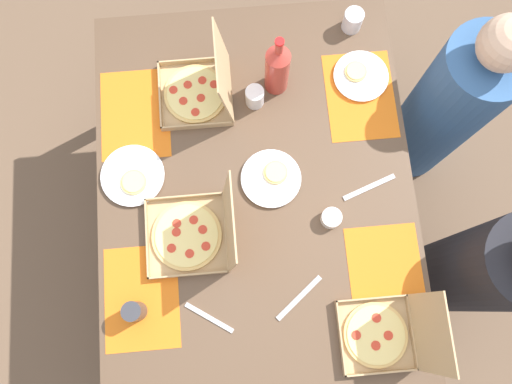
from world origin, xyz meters
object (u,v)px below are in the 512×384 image
(plate_middle, at_px, (271,178))
(soda_bottle, at_px, (277,68))
(pizza_box_center, at_px, (387,334))
(pizza_box_edge_far, at_px, (201,89))
(cup_spare, at_px, (134,311))
(condiment_bowl, at_px, (331,218))
(diner_right_seat, at_px, (474,270))
(cup_red, at_px, (255,97))
(pizza_box_corner_right, at_px, (196,233))
(plate_near_right, at_px, (133,176))
(cup_clear_right, at_px, (353,21))
(plate_near_left, at_px, (360,76))
(diner_left_seat, at_px, (445,110))

(plate_middle, xyz_separation_m, soda_bottle, (-0.37, 0.05, 0.12))
(plate_middle, bearing_deg, pizza_box_center, 29.85)
(pizza_box_edge_far, bearing_deg, cup_spare, -19.23)
(plate_middle, xyz_separation_m, condiment_bowl, (0.17, 0.20, 0.01))
(pizza_box_center, distance_m, diner_right_seat, 0.55)
(plate_middle, relative_size, cup_red, 2.52)
(pizza_box_corner_right, distance_m, cup_red, 0.56)
(plate_middle, xyz_separation_m, cup_spare, (0.43, -0.51, 0.04))
(plate_middle, distance_m, diner_right_seat, 0.90)
(plate_near_right, xyz_separation_m, cup_red, (-0.26, 0.47, 0.03))
(plate_middle, bearing_deg, soda_bottle, 172.03)
(pizza_box_center, distance_m, soda_bottle, 1.00)
(cup_clear_right, distance_m, diner_right_seat, 1.10)
(pizza_box_center, xyz_separation_m, cup_red, (-0.89, -0.37, -0.00))
(soda_bottle, bearing_deg, plate_near_right, -59.94)
(plate_near_left, height_order, condiment_bowl, condiment_bowl)
(plate_near_left, distance_m, plate_near_right, 0.94)
(plate_near_right, relative_size, cup_clear_right, 2.66)
(plate_near_right, bearing_deg, cup_spare, 0.00)
(pizza_box_center, height_order, plate_near_left, pizza_box_center)
(plate_near_right, bearing_deg, diner_left_seat, 100.89)
(pizza_box_center, distance_m, plate_middle, 0.67)
(pizza_box_edge_far, bearing_deg, diner_right_seat, 53.70)
(cup_spare, height_order, diner_right_seat, diner_right_seat)
(pizza_box_corner_right, xyz_separation_m, cup_clear_right, (-0.78, 0.66, -0.00))
(diner_left_seat, relative_size, diner_right_seat, 0.99)
(pizza_box_corner_right, distance_m, condiment_bowl, 0.49)
(plate_near_right, xyz_separation_m, cup_clear_right, (-0.54, 0.88, 0.03))
(cup_clear_right, xyz_separation_m, diner_left_seat, (0.30, 0.41, -0.27))
(pizza_box_center, xyz_separation_m, cup_spare, (-0.15, -0.84, 0.01))
(pizza_box_corner_right, distance_m, diner_left_seat, 1.20)
(condiment_bowl, xyz_separation_m, diner_right_seat, (0.22, 0.58, -0.24))
(soda_bottle, relative_size, diner_right_seat, 0.27)
(pizza_box_center, distance_m, plate_near_left, 0.96)
(diner_left_seat, bearing_deg, plate_near_left, -100.94)
(plate_near_left, distance_m, cup_red, 0.42)
(pizza_box_center, bearing_deg, cup_spare, -100.01)
(pizza_box_corner_right, distance_m, pizza_box_center, 0.74)
(cup_clear_right, distance_m, diner_left_seat, 0.57)
(soda_bottle, bearing_deg, pizza_box_corner_right, -31.05)
(diner_left_seat, distance_m, diner_right_seat, 0.69)
(diner_right_seat, bearing_deg, soda_bottle, -136.34)
(plate_near_right, bearing_deg, cup_red, 118.76)
(plate_near_left, bearing_deg, cup_red, -80.97)
(cup_clear_right, bearing_deg, pizza_box_edge_far, -68.43)
(plate_middle, distance_m, plate_near_right, 0.51)
(plate_near_left, xyz_separation_m, plate_near_right, (0.33, -0.89, -0.00))
(pizza_box_center, bearing_deg, pizza_box_corner_right, -122.62)
(condiment_bowl, bearing_deg, pizza_box_corner_right, -87.95)
(cup_spare, relative_size, condiment_bowl, 1.47)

